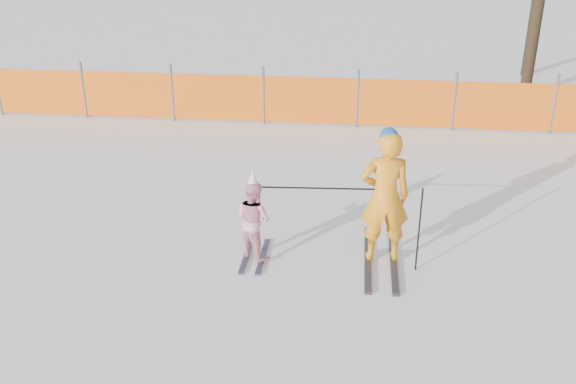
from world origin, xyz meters
name	(u,v)px	position (x,y,z in m)	size (l,w,h in m)	color
ground	(284,279)	(0.00, 0.00, 0.00)	(120.00, 120.00, 0.00)	white
adult	(385,197)	(1.24, 0.62, 0.93)	(0.70, 1.73, 1.88)	black
child	(254,219)	(-0.46, 0.52, 0.58)	(0.67, 0.94, 1.27)	black
ski_poles	(363,207)	(0.97, 0.51, 0.84)	(2.04, 0.22, 1.17)	black
safety_fence	(254,98)	(-1.38, 6.24, 0.56)	(15.74, 0.06, 1.25)	#595960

